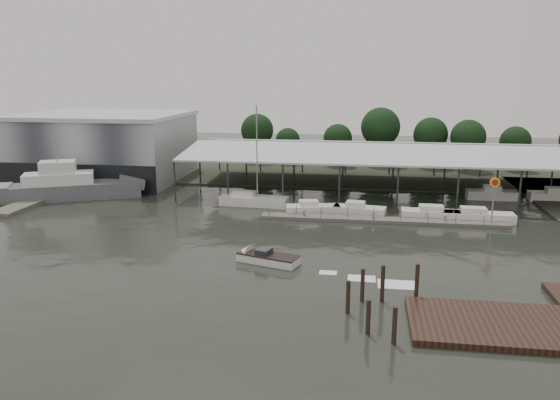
# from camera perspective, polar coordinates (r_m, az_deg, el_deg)

# --- Properties ---
(ground) EXTENTS (200.00, 200.00, 0.00)m
(ground) POSITION_cam_1_polar(r_m,az_deg,el_deg) (55.59, -4.75, -4.39)
(ground) COLOR #262B22
(ground) RESTS_ON ground
(land_strip_far) EXTENTS (140.00, 30.00, 0.30)m
(land_strip_far) POSITION_cam_1_polar(r_m,az_deg,el_deg) (95.81, 1.03, 3.17)
(land_strip_far) COLOR #3B3F2F
(land_strip_far) RESTS_ON ground
(land_strip_west) EXTENTS (20.00, 40.00, 0.30)m
(land_strip_west) POSITION_cam_1_polar(r_m,az_deg,el_deg) (98.37, -23.78, 2.31)
(land_strip_west) COLOR #3B3F2F
(land_strip_west) RESTS_ON ground
(storage_warehouse) EXTENTS (24.50, 20.50, 10.50)m
(storage_warehouse) POSITION_cam_1_polar(r_m,az_deg,el_deg) (91.68, -17.72, 5.38)
(storage_warehouse) COLOR #A7AEB2
(storage_warehouse) RESTS_ON ground
(covered_boat_shed) EXTENTS (58.24, 24.00, 6.96)m
(covered_boat_shed) POSITION_cam_1_polar(r_m,az_deg,el_deg) (80.36, 11.84, 5.31)
(covered_boat_shed) COLOR silver
(covered_boat_shed) RESTS_ON ground
(trawler_dock) EXTENTS (3.00, 18.00, 0.50)m
(trawler_dock) POSITION_cam_1_polar(r_m,az_deg,el_deg) (79.81, -23.76, 0.12)
(trawler_dock) COLOR #605B54
(trawler_dock) RESTS_ON ground
(floating_dock) EXTENTS (28.00, 2.00, 1.40)m
(floating_dock) POSITION_cam_1_polar(r_m,az_deg,el_deg) (63.76, 10.62, -2.09)
(floating_dock) COLOR #605B54
(floating_dock) RESTS_ON ground
(shell_fuel_sign) EXTENTS (1.10, 0.18, 5.55)m
(shell_fuel_sign) POSITION_cam_1_polar(r_m,az_deg,el_deg) (64.50, 21.47, 0.79)
(shell_fuel_sign) COLOR gray
(shell_fuel_sign) RESTS_ON ground
(boardwalk_platform) EXTENTS (15.00, 12.00, 0.50)m
(boardwalk_platform) POSITION_cam_1_polar(r_m,az_deg,el_deg) (41.64, 25.22, -11.57)
(boardwalk_platform) COLOR #342115
(boardwalk_platform) RESTS_ON ground
(grey_trawler) EXTENTS (19.59, 12.17, 8.84)m
(grey_trawler) POSITION_cam_1_polar(r_m,az_deg,el_deg) (79.42, -21.13, 1.28)
(grey_trawler) COLOR slate
(grey_trawler) RESTS_ON ground
(white_sailboat) EXTENTS (8.98, 3.42, 13.03)m
(white_sailboat) POSITION_cam_1_polar(r_m,az_deg,el_deg) (70.47, -2.84, -0.03)
(white_sailboat) COLOR white
(white_sailboat) RESTS_ON ground
(speedboat_underway) EXTENTS (16.86, 6.96, 2.00)m
(speedboat_underway) POSITION_cam_1_polar(r_m,az_deg,el_deg) (49.69, -1.79, -6.04)
(speedboat_underway) COLOR white
(speedboat_underway) RESTS_ON ground
(moored_cruiser_0) EXTENTS (6.81, 3.57, 1.70)m
(moored_cruiser_0) POSITION_cam_1_polar(r_m,az_deg,el_deg) (66.29, 3.38, -0.93)
(moored_cruiser_0) COLOR white
(moored_cruiser_0) RESTS_ON ground
(moored_cruiser_1) EXTENTS (6.50, 3.22, 1.70)m
(moored_cruiser_1) POSITION_cam_1_polar(r_m,az_deg,el_deg) (66.30, 8.24, -1.04)
(moored_cruiser_1) COLOR white
(moored_cruiser_1) RESTS_ON ground
(moored_cruiser_2) EXTENTS (7.84, 2.34, 1.70)m
(moored_cruiser_2) POSITION_cam_1_polar(r_m,az_deg,el_deg) (66.27, 15.86, -1.42)
(moored_cruiser_2) COLOR white
(moored_cruiser_2) RESTS_ON ground
(moored_cruiser_3) EXTENTS (8.16, 2.27, 1.70)m
(moored_cruiser_3) POSITION_cam_1_polar(r_m,az_deg,el_deg) (66.75, 19.87, -1.61)
(moored_cruiser_3) COLOR white
(moored_cruiser_3) RESTS_ON ground
(mooring_pilings) EXTENTS (5.35, 7.57, 3.44)m
(mooring_pilings) POSITION_cam_1_polar(r_m,az_deg,el_deg) (39.92, 10.37, -10.28)
(mooring_pilings) COLOR #36251B
(mooring_pilings) RESTS_ON ground
(horizon_tree_line) EXTENTS (70.19, 10.34, 10.64)m
(horizon_tree_line) POSITION_cam_1_polar(r_m,az_deg,el_deg) (100.85, 14.03, 6.61)
(horizon_tree_line) COLOR #322216
(horizon_tree_line) RESTS_ON ground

